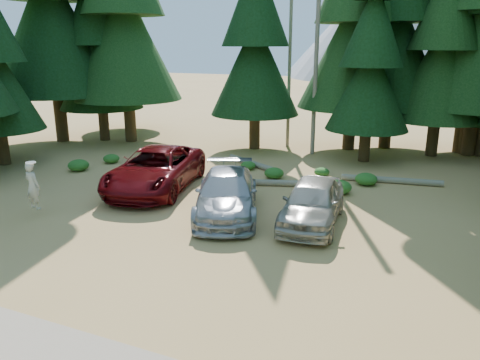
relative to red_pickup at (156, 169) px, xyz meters
The scene contains 19 objects.
ground 6.29m from the red_pickup, 53.33° to the right, with size 160.00×160.00×0.00m, color tan.
forest_belt_north 10.71m from the red_pickup, 69.61° to the left, with size 36.00×7.00×22.00m, color black, non-canonical shape.
snag_front 11.69m from the red_pickup, 64.58° to the left, with size 0.24×0.24×12.00m, color gray.
snag_back 12.01m from the red_pickup, 77.11° to the left, with size 0.20×0.20×10.00m, color gray.
mountain_peak 84.08m from the red_pickup, 89.22° to the left, with size 48.00×50.00×28.00m.
red_pickup is the anchor object (origin of this frame).
silver_minivan_center 4.49m from the red_pickup, 21.04° to the right, with size 2.23×5.50×1.60m, color #A9ABB1.
silver_minivan_right 7.51m from the red_pickup, ahead, with size 1.91×4.74×1.62m, color #AEA79B.
frisbee_player 5.17m from the red_pickup, 116.23° to the right, with size 0.67×0.47×1.78m.
log_left 4.59m from the red_pickup, 30.40° to the left, with size 0.28×0.28×3.96m, color gray.
log_mid 6.00m from the red_pickup, 67.63° to the left, with size 0.29×0.29×3.55m, color gray.
log_right 10.74m from the red_pickup, 28.16° to the left, with size 0.29×0.29×4.50m, color gray.
shrub_far_left 5.48m from the red_pickup, 168.64° to the left, with size 1.04×1.04×0.57m, color #2C5B1B.
shrub_left 5.36m from the red_pickup, 62.66° to the left, with size 0.77×0.77×0.42m, color #2C5B1B.
shrub_center_left 5.64m from the red_pickup, 41.46° to the left, with size 0.92×0.92×0.51m, color #2C5B1B.
shrub_center_right 8.00m from the red_pickup, 38.91° to the left, with size 0.74×0.74×0.41m, color #2C5B1B.
shrub_right 9.49m from the red_pickup, 27.23° to the left, with size 1.00×1.00×0.55m, color #2C5B1B.
shrub_far_right 8.00m from the red_pickup, 18.75° to the left, with size 1.07×1.07×0.59m, color #2C5B1B.
shrub_edge_west 5.78m from the red_pickup, 147.84° to the left, with size 0.86×0.86×0.47m, color #2C5B1B.
Camera 1 is at (7.54, -11.68, 6.18)m, focal length 35.00 mm.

